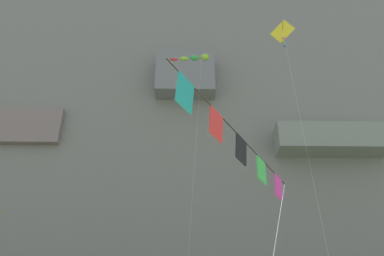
% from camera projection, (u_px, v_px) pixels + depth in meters
% --- Properties ---
extents(cliff_face, '(180.00, 25.45, 78.44)m').
position_uv_depth(cliff_face, '(185.00, 140.00, 74.31)').
color(cliff_face, slate).
rests_on(cliff_face, ground).
extents(kite_diamond_low_right, '(2.33, 5.57, 32.36)m').
position_uv_depth(kite_diamond_low_right, '(284.00, 37.00, 38.95)').
color(kite_diamond_low_right, yellow).
rests_on(kite_diamond_low_right, ground).
extents(kite_windsock_low_center, '(4.36, 2.71, 33.50)m').
position_uv_depth(kite_windsock_low_center, '(195.00, 58.00, 45.46)').
color(kite_windsock_low_center, '#8CCC33').
rests_on(kite_windsock_low_center, ground).
extents(kite_banner_mid_left, '(3.21, 6.76, 8.10)m').
position_uv_depth(kite_banner_mid_left, '(241.00, 154.00, 9.34)').
color(kite_banner_mid_left, black).
rests_on(kite_banner_mid_left, ground).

